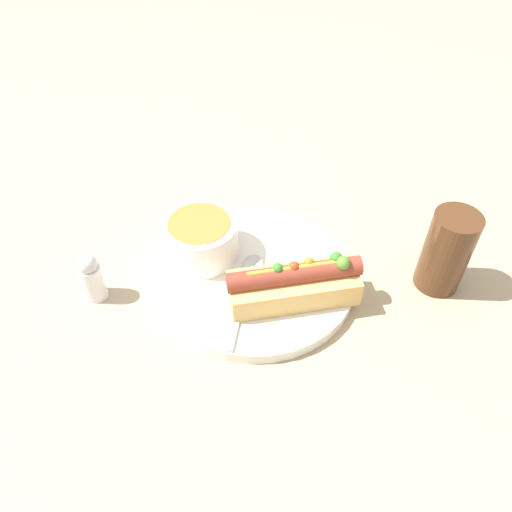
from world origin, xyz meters
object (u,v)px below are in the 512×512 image
object	(u,v)px
spoon	(248,276)
hot_dog	(294,284)
soup_bowl	(201,237)
salt_shaker	(92,277)
drinking_glass	(447,252)

from	to	relation	value
spoon	hot_dog	bearing A→B (deg)	-109.34
soup_bowl	spoon	size ratio (longest dim) A/B	0.77
hot_dog	salt_shaker	world-z (taller)	hot_dog
soup_bowl	salt_shaker	size ratio (longest dim) A/B	1.40
spoon	soup_bowl	bearing A→B (deg)	63.16
spoon	salt_shaker	size ratio (longest dim) A/B	1.82
drinking_glass	salt_shaker	xyz separation A→B (m)	(-0.41, 0.21, -0.02)
drinking_glass	salt_shaker	size ratio (longest dim) A/B	1.61
hot_dog	soup_bowl	world-z (taller)	hot_dog
hot_dog	salt_shaker	distance (m)	0.26
hot_dog	soup_bowl	bearing A→B (deg)	136.79
soup_bowl	hot_dog	bearing A→B (deg)	-62.63
spoon	salt_shaker	world-z (taller)	salt_shaker
hot_dog	soup_bowl	distance (m)	0.15
drinking_glass	salt_shaker	distance (m)	0.46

